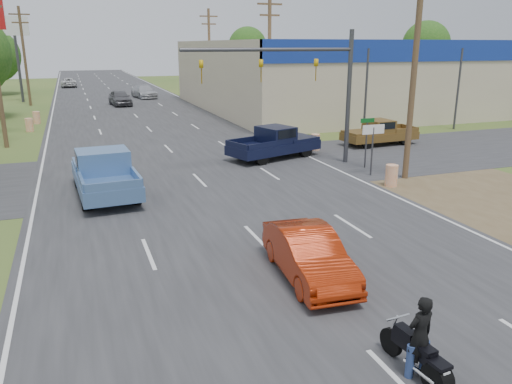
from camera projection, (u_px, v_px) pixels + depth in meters
name	position (u px, v px, depth m)	size (l,w,h in m)	color
main_road	(136.00, 116.00, 45.43)	(15.00, 180.00, 0.02)	#2D2D30
cross_road	(190.00, 171.00, 25.62)	(120.00, 10.00, 0.02)	#2D2D30
dirt_verge	(475.00, 191.00, 22.06)	(8.00, 18.00, 0.01)	brown
big_box_store	(429.00, 72.00, 55.00)	(50.00, 28.10, 6.60)	#B7A88C
utility_pole_1	(415.00, 66.00, 22.75)	(2.00, 0.28, 10.00)	#4C3823
utility_pole_2	(269.00, 57.00, 38.96)	(2.00, 0.28, 10.00)	#4C3823
utility_pole_3	(210.00, 53.00, 55.16)	(2.00, 0.28, 10.00)	#4C3823
utility_pole_6	(24.00, 54.00, 51.59)	(2.00, 0.28, 10.00)	#4C3823
tree_3	(426.00, 45.00, 88.85)	(8.40, 8.40, 10.40)	#422D19
tree_5	(248.00, 46.00, 103.18)	(7.98, 7.98, 9.88)	#422D19
barrel_0	(391.00, 176.00, 22.73)	(0.56, 0.56, 1.00)	orange
barrel_1	(315.00, 142.00, 30.51)	(0.56, 0.56, 1.00)	orange
barrel_2	(29.00, 125.00, 37.08)	(0.56, 0.56, 1.00)	orange
barrel_3	(37.00, 118.00, 40.78)	(0.56, 0.56, 1.00)	orange
pole_sign_left_far	(15.00, 36.00, 54.33)	(3.00, 0.35, 9.20)	#3F3F44
lane_sign	(373.00, 138.00, 24.19)	(1.20, 0.08, 2.52)	#3F3F44
street_name_sign	(366.00, 138.00, 25.83)	(0.80, 0.08, 2.61)	#3F3F44
signal_mast	(304.00, 74.00, 25.29)	(9.12, 0.40, 7.00)	#3F3F44
red_convertible	(308.00, 255.00, 13.69)	(1.46, 4.20, 1.38)	#911F06
motorcycle	(419.00, 358.00, 9.63)	(0.59, 1.91, 0.97)	black
rider	(420.00, 340.00, 9.55)	(0.59, 0.38, 1.61)	black
blue_pickup	(104.00, 172.00, 21.32)	(2.61, 6.06, 1.97)	black
navy_pickup	(276.00, 142.00, 28.33)	(5.82, 3.70, 1.80)	black
brown_pickup	(378.00, 132.00, 32.06)	(5.00, 2.17, 1.62)	black
distant_car_grey	(120.00, 98.00, 52.96)	(1.89, 4.70, 1.60)	#4F4E53
distant_car_silver	(144.00, 92.00, 60.50)	(2.13, 5.25, 1.52)	#B4B4B9
distant_car_white	(69.00, 83.00, 75.98)	(2.25, 4.89, 1.36)	silver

